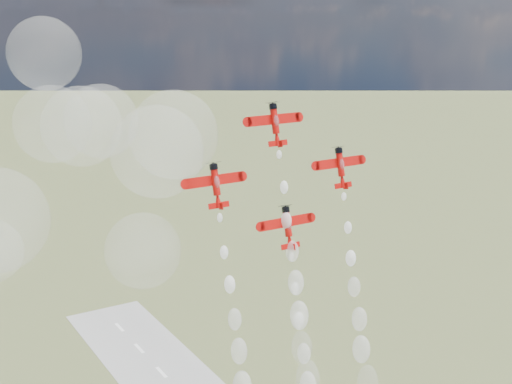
{
  "coord_description": "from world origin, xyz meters",
  "views": [
    {
      "loc": [
        -83.54,
        -111.96,
        121.03
      ],
      "look_at": [
        -12.85,
        6.31,
        84.12
      ],
      "focal_mm": 50.0,
      "sensor_mm": 36.0,
      "label": 1
    }
  ],
  "objects": [
    {
      "name": "plane_right",
      "position": [
        8.22,
        6.25,
        86.9
      ],
      "size": [
        12.43,
        4.65,
        8.74
      ],
      "rotation": [
        1.33,
        0.0,
        0.0
      ],
      "color": "#BA0C09",
      "rests_on": "ground"
    },
    {
      "name": "plane_lead",
      "position": [
        -6.85,
        8.8,
        97.13
      ],
      "size": [
        12.43,
        4.65,
        8.74
      ],
      "rotation": [
        1.33,
        0.0,
        0.0
      ],
      "color": "#BA0C09",
      "rests_on": "ground"
    },
    {
      "name": "plane_slot",
      "position": [
        -6.85,
        3.7,
        76.66
      ],
      "size": [
        12.43,
        4.65,
        8.74
      ],
      "rotation": [
        1.33,
        0.0,
        0.0
      ],
      "color": "#BA0C09",
      "rests_on": "ground"
    },
    {
      "name": "smoke_trail_lead",
      "position": [
        -6.73,
        -3.05,
        49.84
      ],
      "size": [
        5.18,
        15.82,
        54.92
      ],
      "color": "white",
      "rests_on": "plane_lead"
    },
    {
      "name": "plane_left",
      "position": [
        -21.92,
        6.25,
        86.9
      ],
      "size": [
        12.43,
        4.65,
        8.74
      ],
      "rotation": [
        1.33,
        0.0,
        0.0
      ],
      "color": "#BA0C09",
      "rests_on": "ground"
    },
    {
      "name": "drifted_smoke_cloud",
      "position": [
        -48.99,
        26.41,
        88.57
      ],
      "size": [
        70.64,
        37.04,
        54.48
      ],
      "color": "white",
      "rests_on": "ground"
    }
  ]
}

